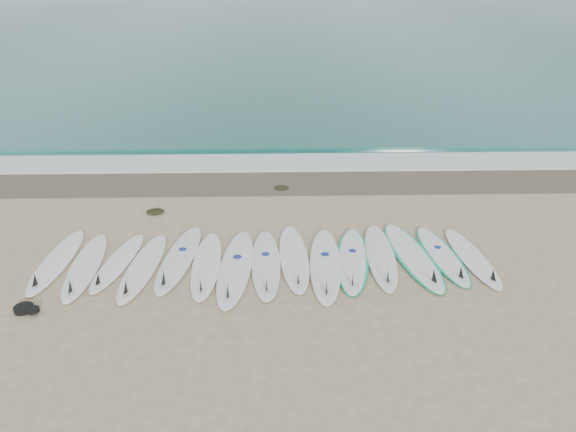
{
  "coord_description": "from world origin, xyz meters",
  "views": [
    {
      "loc": [
        0.2,
        -9.23,
        5.42
      ],
      "look_at": [
        0.45,
        1.26,
        0.4
      ],
      "focal_mm": 35.0,
      "sensor_mm": 36.0,
      "label": 1
    }
  ],
  "objects_px": {
    "surfboard_0": "(56,262)",
    "leash_coil": "(26,309)",
    "surfboard_7": "(266,264)",
    "surfboard_14": "(473,258)"
  },
  "relations": [
    {
      "from": "surfboard_14",
      "to": "surfboard_0",
      "type": "bearing_deg",
      "value": 174.05
    },
    {
      "from": "surfboard_7",
      "to": "surfboard_14",
      "type": "bearing_deg",
      "value": 0.45
    },
    {
      "from": "surfboard_0",
      "to": "leash_coil",
      "type": "distance_m",
      "value": 1.53
    },
    {
      "from": "surfboard_0",
      "to": "leash_coil",
      "type": "bearing_deg",
      "value": -85.78
    },
    {
      "from": "surfboard_0",
      "to": "surfboard_7",
      "type": "xyz_separation_m",
      "value": [
        3.99,
        -0.19,
        0.0
      ]
    },
    {
      "from": "surfboard_0",
      "to": "leash_coil",
      "type": "xyz_separation_m",
      "value": [
        0.04,
        -1.52,
        -0.01
      ]
    },
    {
      "from": "leash_coil",
      "to": "surfboard_7",
      "type": "bearing_deg",
      "value": 18.7
    },
    {
      "from": "surfboard_7",
      "to": "surfboard_14",
      "type": "xyz_separation_m",
      "value": [
        3.97,
        0.14,
        -0.01
      ]
    },
    {
      "from": "surfboard_0",
      "to": "surfboard_7",
      "type": "height_order",
      "value": "surfboard_7"
    },
    {
      "from": "surfboard_7",
      "to": "surfboard_14",
      "type": "relative_size",
      "value": 1.09
    }
  ]
}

